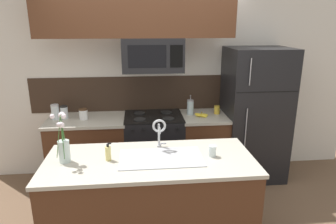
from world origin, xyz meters
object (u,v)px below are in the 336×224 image
object	(u,v)px
drinking_glass	(212,151)
storage_jar_medium	(64,112)
storage_jar_short	(83,114)
coffee_tin	(217,110)
stove_range	(154,148)
storage_jar_tall	(55,112)
flower_vase	(64,146)
microwave	(153,55)
refrigerator	(254,114)
sink_faucet	(160,130)
banana_bunch	(202,115)
dish_soap_bottle	(108,153)
french_press	(190,107)

from	to	relation	value
drinking_glass	storage_jar_medium	bearing A→B (deg)	141.20
storage_jar_short	coffee_tin	world-z (taller)	storage_jar_short
stove_range	storage_jar_tall	size ratio (longest dim) A/B	4.82
storage_jar_tall	coffee_tin	xyz separation A→B (m)	(2.11, 0.02, -0.04)
stove_range	drinking_glass	world-z (taller)	drinking_glass
coffee_tin	flower_vase	size ratio (longest dim) A/B	0.24
storage_jar_short	flower_vase	bearing A→B (deg)	-88.14
microwave	storage_jar_short	xyz separation A→B (m)	(-0.89, 0.02, -0.74)
stove_range	refrigerator	world-z (taller)	refrigerator
coffee_tin	sink_faucet	bearing A→B (deg)	-128.33
stove_range	banana_bunch	size ratio (longest dim) A/B	4.91
storage_jar_tall	drinking_glass	world-z (taller)	storage_jar_tall
stove_range	drinking_glass	distance (m)	1.44
stove_range	storage_jar_tall	bearing A→B (deg)	178.69
storage_jar_medium	coffee_tin	xyz separation A→B (m)	(2.00, 0.01, -0.03)
flower_vase	storage_jar_tall	bearing A→B (deg)	107.26
coffee_tin	drinking_glass	bearing A→B (deg)	-106.48
refrigerator	dish_soap_bottle	xyz separation A→B (m)	(-1.85, -1.26, 0.08)
stove_range	coffee_tin	world-z (taller)	coffee_tin
refrigerator	storage_jar_tall	xyz separation A→B (m)	(-2.62, 0.01, 0.11)
storage_jar_short	stove_range	bearing A→B (deg)	0.36
sink_faucet	microwave	bearing A→B (deg)	90.23
refrigerator	dish_soap_bottle	distance (m)	2.24
dish_soap_bottle	french_press	bearing A→B (deg)	53.30
stove_range	banana_bunch	distance (m)	0.79
sink_faucet	drinking_glass	world-z (taller)	sink_faucet
refrigerator	storage_jar_short	distance (m)	2.27
banana_bunch	flower_vase	xyz separation A→B (m)	(-1.48, -1.18, 0.13)
drinking_glass	refrigerator	bearing A→B (deg)	54.95
french_press	coffee_tin	world-z (taller)	french_press
coffee_tin	drinking_glass	xyz separation A→B (m)	(-0.39, -1.31, -0.00)
french_press	dish_soap_bottle	size ratio (longest dim) A/B	1.62
storage_jar_short	coffee_tin	xyz separation A→B (m)	(1.76, 0.06, -0.01)
stove_range	storage_jar_short	world-z (taller)	storage_jar_short
refrigerator	dish_soap_bottle	size ratio (longest dim) A/B	10.85
microwave	coffee_tin	distance (m)	1.14
storage_jar_medium	banana_bunch	xyz separation A→B (m)	(1.77, -0.10, -0.06)
storage_jar_tall	sink_faucet	bearing A→B (deg)	-40.31
storage_jar_short	microwave	bearing A→B (deg)	-0.99
drinking_glass	flower_vase	xyz separation A→B (m)	(-1.33, 0.02, 0.10)
stove_range	french_press	xyz separation A→B (m)	(0.50, 0.06, 0.55)
microwave	flower_vase	bearing A→B (deg)	-125.04
storage_jar_medium	coffee_tin	world-z (taller)	storage_jar_medium
storage_jar_medium	dish_soap_bottle	bearing A→B (deg)	-62.51
storage_jar_medium	french_press	world-z (taller)	french_press
dish_soap_bottle	banana_bunch	bearing A→B (deg)	46.97
banana_bunch	flower_vase	world-z (taller)	flower_vase
microwave	sink_faucet	world-z (taller)	microwave
banana_bunch	drinking_glass	world-z (taller)	drinking_glass
microwave	french_press	size ratio (longest dim) A/B	2.79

